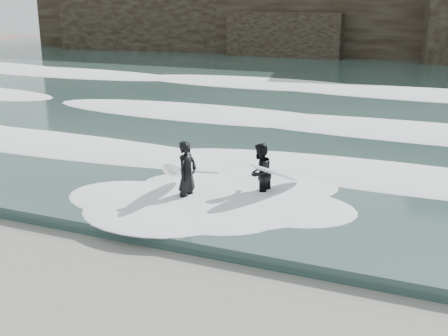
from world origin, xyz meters
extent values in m
plane|color=#875D59|center=(0.00, 0.00, 0.00)|extent=(120.00, 120.00, 0.00)
cube|color=#2B423E|center=(0.00, 29.00, 0.15)|extent=(90.00, 52.00, 0.30)
cube|color=black|center=(0.00, 46.00, 5.00)|extent=(70.00, 9.00, 10.00)
ellipsoid|color=white|center=(0.00, 9.00, 0.40)|extent=(60.00, 3.20, 0.20)
ellipsoid|color=white|center=(0.00, 16.00, 0.42)|extent=(60.00, 4.00, 0.24)
ellipsoid|color=white|center=(0.00, 25.00, 0.45)|extent=(60.00, 4.80, 0.30)
imported|color=black|center=(0.58, 5.46, 0.87)|extent=(0.52, 0.70, 1.74)
ellipsoid|color=white|center=(0.18, 5.51, 0.91)|extent=(1.15, 1.91, 1.01)
imported|color=black|center=(2.11, 6.56, 0.80)|extent=(0.70, 0.85, 1.59)
ellipsoid|color=silver|center=(2.53, 6.56, 0.85)|extent=(1.24, 2.21, 1.02)
camera|label=1|loc=(6.70, -6.48, 5.11)|focal=45.00mm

